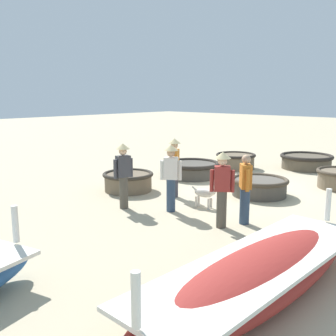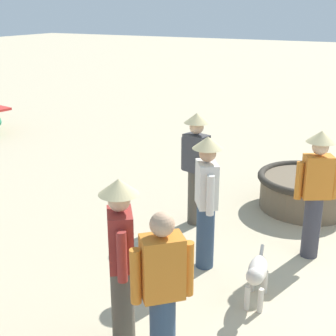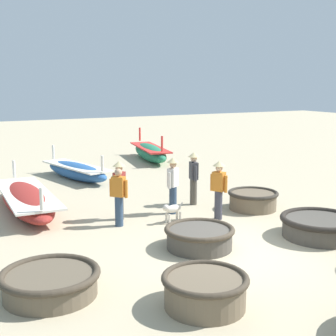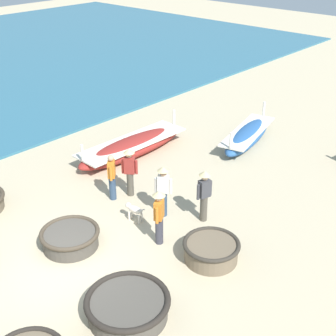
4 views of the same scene
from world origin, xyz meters
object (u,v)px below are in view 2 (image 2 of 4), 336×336
dog (257,273)px  fisherman_standing_left (162,294)px  coracle_nearest (305,190)px  fisherman_crouching (121,252)px  fisherman_by_coracle (206,195)px  fisherman_standing_right (316,187)px  fisherman_with_hat (196,162)px

dog → fisherman_standing_left: bearing=164.3°
coracle_nearest → dog: coracle_nearest is taller
fisherman_standing_left → dog: 1.53m
fisherman_crouching → dog: (1.16, -0.95, -0.59)m
coracle_nearest → fisherman_by_coracle: fisherman_by_coracle is taller
fisherman_standing_right → fisherman_crouching: same height
fisherman_standing_right → fisherman_with_hat: bearing=83.4°
fisherman_crouching → dog: 1.61m
fisherman_by_coracle → fisherman_with_hat: bearing=30.0°
fisherman_standing_left → fisherman_by_coracle: bearing=12.2°
fisherman_with_hat → dog: fisherman_with_hat is taller
fisherman_with_hat → dog: 2.15m
coracle_nearest → fisherman_crouching: (-4.00, 0.87, 0.65)m
fisherman_standing_right → fisherman_standing_left: fisherman_standing_right is taller
fisherman_standing_left → fisherman_with_hat: bearing=19.2°
coracle_nearest → fisherman_standing_left: fisherman_standing_left is taller
fisherman_with_hat → fisherman_crouching: 2.72m
fisherman_standing_left → fisherman_standing_right: bearing=-14.4°
fisherman_standing_right → fisherman_standing_left: size_ratio=1.06×
fisherman_crouching → fisherman_by_coracle: bearing=-5.4°
fisherman_crouching → dog: fisherman_crouching is taller
coracle_nearest → fisherman_standing_right: bearing=-165.7°
coracle_nearest → fisherman_standing_left: bearing=175.8°
coracle_nearest → fisherman_standing_left: size_ratio=0.97×
fisherman_with_hat → fisherman_crouching: same height
fisherman_standing_left → dog: fisherman_standing_left is taller
fisherman_with_hat → fisherman_by_coracle: (-1.06, -0.61, 0.00)m
coracle_nearest → dog: 2.84m
fisherman_with_hat → fisherman_crouching: bearing=-170.2°
fisherman_with_hat → fisherman_standing_right: bearing=-96.6°
coracle_nearest → fisherman_with_hat: (-1.32, 1.33, 0.65)m
fisherman_by_coracle → dog: fisherman_by_coracle is taller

